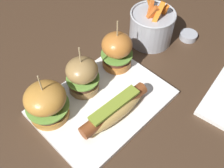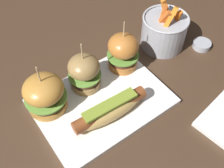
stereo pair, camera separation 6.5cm
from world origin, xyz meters
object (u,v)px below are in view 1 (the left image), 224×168
(slider_right, at_px, (117,51))
(hot_dog, at_px, (115,110))
(slider_center, at_px, (83,76))
(platter_main, at_px, (103,103))
(sauce_ramekin, at_px, (188,36))
(slider_left, at_px, (46,102))
(fries_bucket, at_px, (152,26))

(slider_right, bearing_deg, hot_dog, -137.47)
(hot_dog, distance_m, slider_center, 0.12)
(slider_center, distance_m, slider_right, 0.12)
(platter_main, relative_size, sauce_ramekin, 6.06)
(slider_left, bearing_deg, slider_center, 1.06)
(hot_dog, xyz_separation_m, slider_center, (0.00, 0.11, 0.03))
(slider_left, relative_size, slider_center, 0.98)
(platter_main, height_order, slider_center, slider_center)
(platter_main, bearing_deg, hot_dog, -101.07)
(fries_bucket, bearing_deg, slider_right, -176.37)
(slider_left, height_order, sauce_ramekin, slider_left)
(slider_center, xyz_separation_m, sauce_ramekin, (0.37, -0.07, -0.05))
(slider_center, xyz_separation_m, fries_bucket, (0.28, 0.01, -0.01))
(platter_main, relative_size, slider_center, 2.27)
(slider_left, bearing_deg, slider_right, 0.34)
(fries_bucket, height_order, sauce_ramekin, fries_bucket)
(slider_left, relative_size, fries_bucket, 0.95)
(hot_dog, relative_size, fries_bucket, 1.30)
(slider_right, relative_size, fries_bucket, 1.02)
(slider_right, bearing_deg, sauce_ramekin, -15.86)
(fries_bucket, relative_size, sauce_ramekin, 2.75)
(sauce_ramekin, bearing_deg, slider_left, 171.80)
(hot_dog, xyz_separation_m, fries_bucket, (0.28, 0.12, 0.01))
(platter_main, relative_size, fries_bucket, 2.20)
(hot_dog, bearing_deg, platter_main, 78.93)
(slider_center, bearing_deg, sauce_ramekin, -10.92)
(platter_main, relative_size, hot_dog, 1.69)
(platter_main, distance_m, sauce_ramekin, 0.36)
(platter_main, bearing_deg, slider_left, 151.63)
(platter_main, bearing_deg, slider_right, 29.14)
(platter_main, distance_m, fries_bucket, 0.29)
(slider_right, bearing_deg, slider_left, -179.66)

